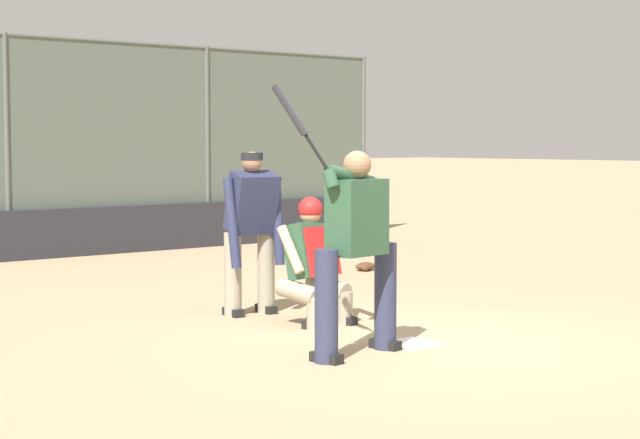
{
  "coord_description": "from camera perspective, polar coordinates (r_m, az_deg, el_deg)",
  "views": [
    {
      "loc": [
        6.49,
        6.64,
        1.77
      ],
      "look_at": [
        0.21,
        -1.0,
        1.05
      ],
      "focal_mm": 60.0,
      "sensor_mm": 36.0,
      "label": 1
    }
  ],
  "objects": [
    {
      "name": "home_plate_marker",
      "position": [
        9.45,
        4.87,
        -6.61
      ],
      "size": [
        0.43,
        0.43,
        0.01
      ],
      "primitive_type": "cube",
      "color": "white",
      "rests_on": "ground_plane"
    },
    {
      "name": "fielding_glove_on_dirt",
      "position": [
        14.72,
        2.45,
        -2.52
      ],
      "size": [
        0.32,
        0.24,
        0.12
      ],
      "color": "#56331E",
      "rests_on": "ground_plane"
    },
    {
      "name": "bleachers_beyond",
      "position": [
        19.67,
        -16.54,
        0.54
      ],
      "size": [
        9.94,
        3.05,
        1.8
      ],
      "color": "slate",
      "rests_on": "ground_plane"
    },
    {
      "name": "spare_bat_by_padding",
      "position": [
        15.98,
        -0.61,
        -2.07
      ],
      "size": [
        0.85,
        0.11,
        0.07
      ],
      "rotation": [
        0.0,
        0.0,
        6.22
      ],
      "color": "black",
      "rests_on": "ground_plane"
    },
    {
      "name": "backstop_fence",
      "position": [
        16.56,
        -16.37,
        4.03
      ],
      "size": [
        14.27,
        0.08,
        3.38
      ],
      "color": "#515651",
      "rests_on": "ground_plane"
    },
    {
      "name": "batter_at_plate",
      "position": [
        8.79,
        1.93,
        -1.34
      ],
      "size": [
        1.12,
        0.57,
        2.24
      ],
      "rotation": [
        0.0,
        0.0,
        0.15
      ],
      "color": "#2D334C",
      "rests_on": "ground_plane"
    },
    {
      "name": "umpire_home",
      "position": [
        10.9,
        -3.67,
        -0.44
      ],
      "size": [
        0.68,
        0.45,
        1.67
      ],
      "rotation": [
        0.0,
        0.0,
        -0.1
      ],
      "color": "gray",
      "rests_on": "ground_plane"
    },
    {
      "name": "ground_plane",
      "position": [
        9.45,
        4.87,
        -6.64
      ],
      "size": [
        160.0,
        160.0,
        0.0
      ],
      "primitive_type": "plane",
      "color": "tan"
    },
    {
      "name": "padding_wall",
      "position": [
        16.53,
        -16.14,
        -0.84
      ],
      "size": [
        13.91,
        0.18,
        0.75
      ],
      "primitive_type": "cube",
      "color": "#28282D",
      "rests_on": "ground_plane"
    },
    {
      "name": "catcher_behind_plate",
      "position": [
        10.3,
        -0.2,
        -2.11
      ],
      "size": [
        0.69,
        0.8,
        1.24
      ],
      "rotation": [
        0.0,
        0.0,
        0.15
      ],
      "color": "gray",
      "rests_on": "ground_plane"
    }
  ]
}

